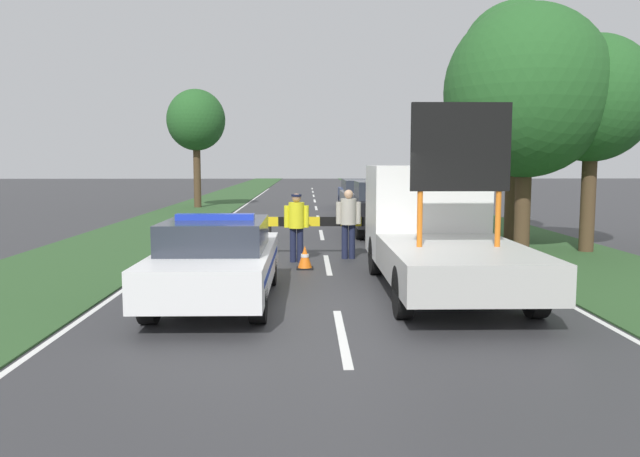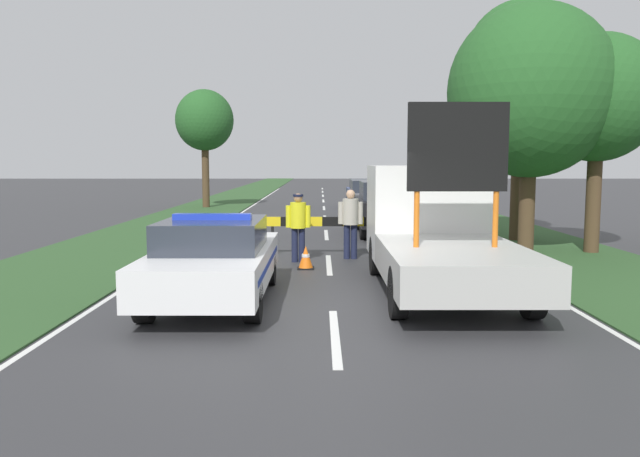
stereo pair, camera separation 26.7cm
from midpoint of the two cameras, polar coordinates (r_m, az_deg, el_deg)
ground_plane at (r=9.95m, az=2.07°, el=-7.57°), size 160.00×160.00×0.00m
lane_markings at (r=25.65m, az=0.86°, el=0.84°), size 7.83×62.06×0.01m
grass_verge_left at (r=30.27m, az=-10.46°, el=1.56°), size 3.84×120.00×0.03m
grass_verge_right at (r=30.40m, az=11.92°, el=1.55°), size 3.84×120.00×0.03m
police_car at (r=10.62m, az=-8.81°, el=-2.77°), size 1.84×4.69×1.50m
work_truck at (r=12.09m, az=11.16°, el=0.09°), size 2.26×5.89×3.29m
road_barrier at (r=15.60m, az=0.79°, el=0.44°), size 3.12×0.08×0.99m
police_officer at (r=14.63m, az=-1.38°, el=0.66°), size 0.58×0.37×1.62m
pedestrian_civilian at (r=15.14m, az=3.42°, el=0.93°), size 0.61×0.39×1.69m
traffic_cone_near_police at (r=16.40m, az=-9.24°, el=-1.06°), size 0.49×0.49×0.67m
traffic_cone_centre_front at (r=14.22m, az=-5.48°, el=-2.39°), size 0.38×0.38×0.52m
traffic_cone_near_truck at (r=13.77m, az=-0.66°, el=-2.66°), size 0.37×0.37×0.52m
queued_car_sedan_black at (r=20.43m, az=6.53°, el=1.95°), size 1.86×4.45×1.73m
queued_car_suv_grey at (r=26.63m, az=4.92°, el=2.75°), size 1.75×3.94×1.60m
queued_car_hatch_blue at (r=32.01m, az=4.50°, el=3.25°), size 1.77×4.42×1.51m
roadside_tree_near_left at (r=32.86m, az=-10.17°, el=9.65°), size 2.96×2.96×6.05m
roadside_tree_near_right at (r=19.74m, az=18.41°, el=14.27°), size 3.27×3.27×7.03m
roadside_tree_mid_left at (r=17.62m, az=24.58°, el=10.73°), size 3.08×3.08×5.59m
roadside_tree_mid_right at (r=17.12m, az=19.26°, el=11.75°), size 4.19×4.19×6.35m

